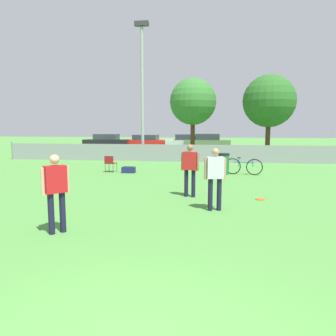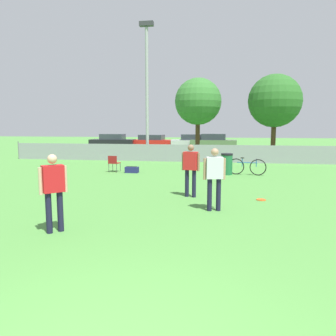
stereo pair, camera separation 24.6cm
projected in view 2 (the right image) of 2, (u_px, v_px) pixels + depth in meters
fence_backline at (205, 153)px, 20.59m from camera, size 25.84×0.07×1.21m
light_pole at (147, 81)px, 21.14m from camera, size 0.90×0.36×8.83m
tree_near_pole at (198, 102)px, 23.22m from camera, size 3.31×3.31×5.65m
tree_far_right at (275, 101)px, 21.89m from camera, size 3.53×3.53×5.70m
player_thrower_red at (191, 166)px, 10.54m from camera, size 0.59×0.33×1.71m
player_receiver_white at (214, 175)px, 8.81m from camera, size 0.59×0.31×1.71m
player_defender_red at (53, 187)px, 7.02m from camera, size 0.47×0.47×1.71m
frisbee_disc at (261, 200)px, 10.19m from camera, size 0.29×0.29×0.03m
folding_chair_sideline at (114, 162)px, 16.27m from camera, size 0.53×0.53×0.82m
bicycle_sideline at (247, 167)px, 15.32m from camera, size 1.75×0.47×0.81m
trash_bin at (227, 164)px, 15.42m from camera, size 0.56×0.56×1.00m
gear_bag_sideline at (132, 170)px, 16.07m from camera, size 0.64×0.35×0.31m
parked_car_dark at (113, 141)px, 32.74m from camera, size 4.44×1.78×1.46m
parked_car_red at (152, 142)px, 32.57m from camera, size 4.68×2.10×1.38m
parked_car_silver at (192, 142)px, 31.71m from camera, size 4.15×2.21×1.45m
parked_car_olive at (214, 142)px, 30.81m from camera, size 4.34×2.01×1.53m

